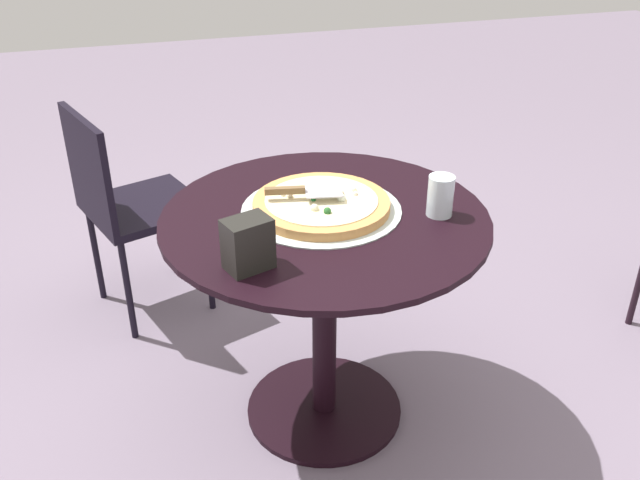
{
  "coord_description": "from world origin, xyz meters",
  "views": [
    {
      "loc": [
        -1.62,
        0.48,
        1.58
      ],
      "look_at": [
        0.03,
        0.0,
        0.61
      ],
      "focal_mm": 39.48,
      "sensor_mm": 36.0,
      "label": 1
    }
  ],
  "objects_px": {
    "patio_chair_far": "(125,199)",
    "pizza_on_tray": "(320,205)",
    "drinking_cup": "(440,196)",
    "patio_table": "(325,276)",
    "napkin_dispenser": "(248,244)",
    "pizza_server": "(303,191)"
  },
  "relations": [
    {
      "from": "patio_chair_far",
      "to": "pizza_on_tray",
      "type": "bearing_deg",
      "value": -143.51
    },
    {
      "from": "drinking_cup",
      "to": "patio_table",
      "type": "bearing_deg",
      "value": 74.94
    },
    {
      "from": "pizza_on_tray",
      "to": "napkin_dispenser",
      "type": "xyz_separation_m",
      "value": [
        -0.24,
        0.24,
        0.05
      ]
    },
    {
      "from": "patio_table",
      "to": "patio_chair_far",
      "type": "xyz_separation_m",
      "value": [
        0.74,
        0.53,
        -0.03
      ]
    },
    {
      "from": "pizza_server",
      "to": "patio_table",
      "type": "bearing_deg",
      "value": -137.49
    },
    {
      "from": "patio_table",
      "to": "patio_chair_far",
      "type": "distance_m",
      "value": 0.91
    },
    {
      "from": "drinking_cup",
      "to": "pizza_server",
      "type": "bearing_deg",
      "value": 69.19
    },
    {
      "from": "pizza_server",
      "to": "drinking_cup",
      "type": "xyz_separation_m",
      "value": [
        -0.13,
        -0.35,
        -0.0
      ]
    },
    {
      "from": "patio_table",
      "to": "drinking_cup",
      "type": "xyz_separation_m",
      "value": [
        -0.08,
        -0.3,
        0.25
      ]
    },
    {
      "from": "patio_table",
      "to": "pizza_server",
      "type": "xyz_separation_m",
      "value": [
        0.05,
        0.05,
        0.25
      ]
    },
    {
      "from": "pizza_on_tray",
      "to": "drinking_cup",
      "type": "height_order",
      "value": "drinking_cup"
    },
    {
      "from": "patio_table",
      "to": "drinking_cup",
      "type": "relative_size",
      "value": 7.98
    },
    {
      "from": "pizza_on_tray",
      "to": "pizza_server",
      "type": "bearing_deg",
      "value": 68.0
    },
    {
      "from": "pizza_on_tray",
      "to": "pizza_server",
      "type": "height_order",
      "value": "pizza_server"
    },
    {
      "from": "patio_table",
      "to": "patio_chair_far",
      "type": "bearing_deg",
      "value": 35.42
    },
    {
      "from": "pizza_on_tray",
      "to": "pizza_server",
      "type": "xyz_separation_m",
      "value": [
        0.02,
        0.04,
        0.04
      ]
    },
    {
      "from": "drinking_cup",
      "to": "patio_chair_far",
      "type": "height_order",
      "value": "drinking_cup"
    },
    {
      "from": "drinking_cup",
      "to": "patio_chair_far",
      "type": "relative_size",
      "value": 0.14
    },
    {
      "from": "pizza_on_tray",
      "to": "drinking_cup",
      "type": "xyz_separation_m",
      "value": [
        -0.11,
        -0.3,
        0.04
      ]
    },
    {
      "from": "pizza_server",
      "to": "patio_chair_far",
      "type": "bearing_deg",
      "value": 34.84
    },
    {
      "from": "pizza_on_tray",
      "to": "patio_chair_far",
      "type": "xyz_separation_m",
      "value": [
        0.71,
        0.52,
        -0.24
      ]
    },
    {
      "from": "napkin_dispenser",
      "to": "patio_table",
      "type": "bearing_deg",
      "value": -159.17
    }
  ]
}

